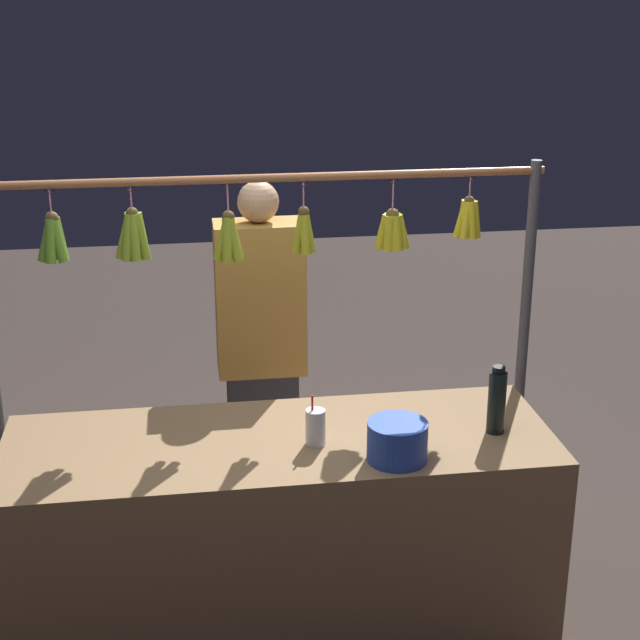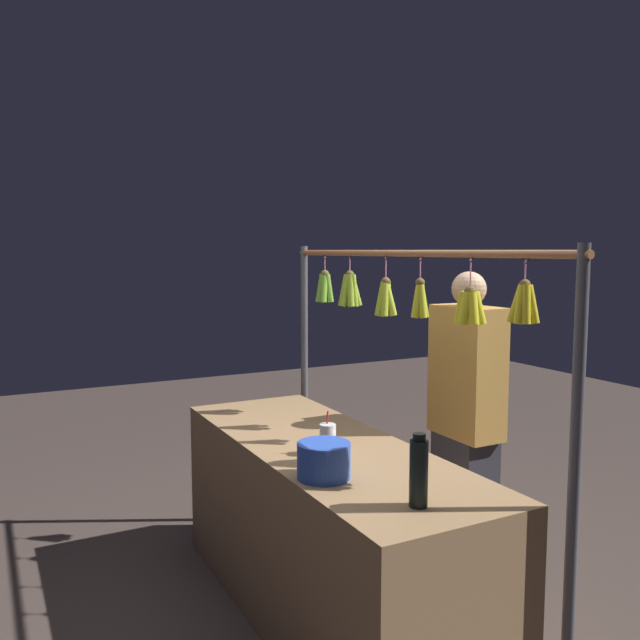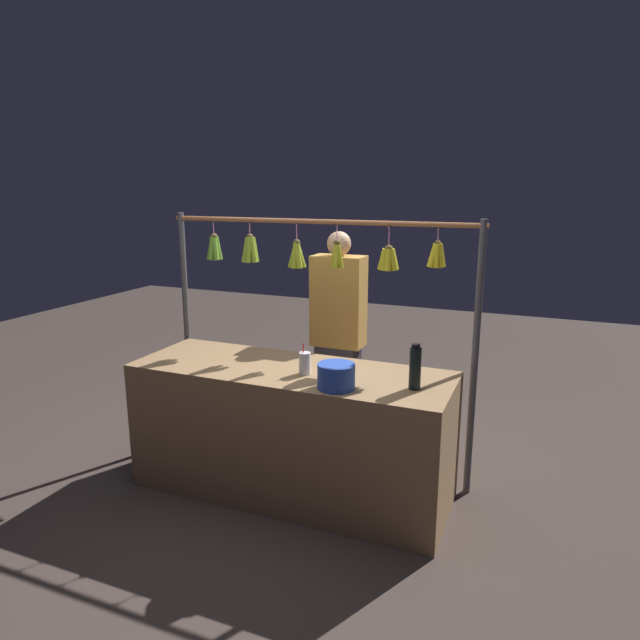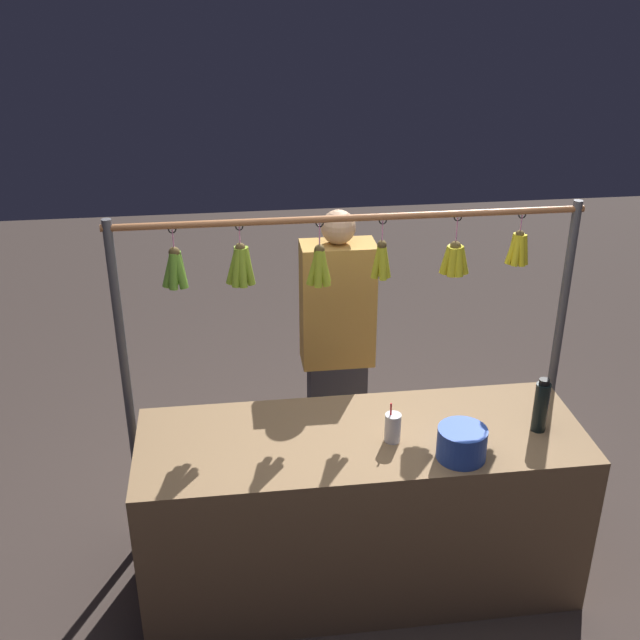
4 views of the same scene
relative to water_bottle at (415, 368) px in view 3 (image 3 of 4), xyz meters
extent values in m
plane|color=#3F342F|center=(0.80, -0.06, -0.97)|extent=(12.00, 12.00, 0.00)
cube|color=olive|center=(0.80, -0.06, -0.55)|extent=(2.03, 0.70, 0.84)
cylinder|color=#4C4C51|center=(-0.27, -0.47, -0.08)|extent=(0.04, 0.04, 1.77)
cylinder|color=#4C4C51|center=(1.87, -0.47, -0.08)|extent=(0.04, 0.04, 1.77)
cylinder|color=#9E6038|center=(0.80, -0.47, 0.76)|extent=(2.20, 0.03, 0.03)
torus|color=black|center=(0.00, -0.47, 0.74)|extent=(0.04, 0.01, 0.04)
cylinder|color=pink|center=(0.00, -0.47, 0.70)|extent=(0.01, 0.01, 0.09)
sphere|color=brown|center=(0.00, -0.47, 0.65)|extent=(0.04, 0.04, 0.04)
cylinder|color=yellow|center=(0.03, -0.47, 0.58)|extent=(0.07, 0.03, 0.15)
cylinder|color=yellow|center=(0.01, -0.45, 0.58)|extent=(0.06, 0.06, 0.15)
cylinder|color=yellow|center=(-0.01, -0.45, 0.58)|extent=(0.04, 0.06, 0.15)
cylinder|color=yellow|center=(-0.03, -0.46, 0.58)|extent=(0.05, 0.04, 0.15)
cylinder|color=yellow|center=(-0.03, -0.49, 0.58)|extent=(0.06, 0.05, 0.15)
cylinder|color=yellow|center=(-0.01, -0.50, 0.58)|extent=(0.04, 0.07, 0.15)
cylinder|color=yellow|center=(0.01, -0.50, 0.58)|extent=(0.04, 0.05, 0.15)
torus|color=black|center=(0.30, -0.47, 0.74)|extent=(0.04, 0.02, 0.04)
cylinder|color=pink|center=(0.30, -0.47, 0.67)|extent=(0.01, 0.01, 0.14)
sphere|color=brown|center=(0.30, -0.47, 0.60)|extent=(0.05, 0.05, 0.05)
cylinder|color=gold|center=(0.34, -0.47, 0.54)|extent=(0.07, 0.04, 0.14)
cylinder|color=gold|center=(0.32, -0.44, 0.54)|extent=(0.05, 0.06, 0.14)
cylinder|color=gold|center=(0.30, -0.44, 0.54)|extent=(0.05, 0.07, 0.14)
cylinder|color=gold|center=(0.27, -0.46, 0.54)|extent=(0.07, 0.05, 0.14)
cylinder|color=gold|center=(0.28, -0.49, 0.54)|extent=(0.07, 0.06, 0.15)
cylinder|color=gold|center=(0.30, -0.51, 0.54)|extent=(0.05, 0.07, 0.14)
cylinder|color=gold|center=(0.32, -0.50, 0.54)|extent=(0.06, 0.07, 0.15)
torus|color=black|center=(0.65, -0.47, 0.74)|extent=(0.04, 0.01, 0.04)
cylinder|color=pink|center=(0.65, -0.47, 0.69)|extent=(0.01, 0.01, 0.11)
sphere|color=brown|center=(0.65, -0.47, 0.63)|extent=(0.04, 0.04, 0.04)
cylinder|color=gold|center=(0.67, -0.47, 0.55)|extent=(0.06, 0.04, 0.17)
cylinder|color=gold|center=(0.65, -0.46, 0.55)|extent=(0.04, 0.06, 0.17)
cylinder|color=gold|center=(0.64, -0.47, 0.55)|extent=(0.06, 0.03, 0.17)
cylinder|color=gold|center=(0.65, -0.49, 0.55)|extent=(0.03, 0.07, 0.17)
torus|color=black|center=(0.94, -0.47, 0.74)|extent=(0.04, 0.01, 0.04)
cylinder|color=pink|center=(0.94, -0.47, 0.68)|extent=(0.01, 0.01, 0.12)
sphere|color=brown|center=(0.94, -0.47, 0.62)|extent=(0.05, 0.05, 0.05)
cylinder|color=#9DB227|center=(0.97, -0.47, 0.53)|extent=(0.08, 0.04, 0.18)
cylinder|color=#9DB227|center=(0.95, -0.45, 0.53)|extent=(0.05, 0.07, 0.18)
cylinder|color=#9DB227|center=(0.93, -0.46, 0.53)|extent=(0.06, 0.06, 0.18)
cylinder|color=#9DB227|center=(0.92, -0.48, 0.53)|extent=(0.08, 0.06, 0.18)
cylinder|color=#9DB227|center=(0.95, -0.49, 0.53)|extent=(0.05, 0.06, 0.18)
torus|color=black|center=(1.30, -0.47, 0.74)|extent=(0.04, 0.02, 0.04)
cylinder|color=pink|center=(1.30, -0.47, 0.69)|extent=(0.01, 0.01, 0.10)
sphere|color=brown|center=(1.30, -0.47, 0.64)|extent=(0.05, 0.05, 0.05)
cylinder|color=#87AA29|center=(1.33, -0.48, 0.56)|extent=(0.08, 0.04, 0.18)
cylinder|color=#87AA29|center=(1.32, -0.45, 0.56)|extent=(0.06, 0.06, 0.18)
cylinder|color=#87AA29|center=(1.30, -0.44, 0.56)|extent=(0.04, 0.07, 0.18)
cylinder|color=#87AA29|center=(1.27, -0.46, 0.56)|extent=(0.07, 0.05, 0.18)
cylinder|color=#87AA29|center=(1.27, -0.48, 0.56)|extent=(0.06, 0.04, 0.18)
cylinder|color=#87AA29|center=(1.30, -0.50, 0.56)|extent=(0.05, 0.08, 0.18)
cylinder|color=#87AA29|center=(1.32, -0.50, 0.56)|extent=(0.05, 0.06, 0.18)
torus|color=black|center=(1.60, -0.47, 0.74)|extent=(0.04, 0.01, 0.04)
cylinder|color=pink|center=(1.60, -0.47, 0.69)|extent=(0.01, 0.01, 0.11)
sphere|color=brown|center=(1.60, -0.47, 0.64)|extent=(0.05, 0.05, 0.05)
cylinder|color=#659F2D|center=(1.62, -0.47, 0.55)|extent=(0.08, 0.04, 0.17)
cylinder|color=#659F2D|center=(1.61, -0.45, 0.55)|extent=(0.05, 0.06, 0.17)
cylinder|color=#659F2D|center=(1.58, -0.46, 0.55)|extent=(0.07, 0.06, 0.17)
cylinder|color=#659F2D|center=(1.58, -0.49, 0.55)|extent=(0.06, 0.06, 0.17)
cylinder|color=#659F2D|center=(1.61, -0.50, 0.55)|extent=(0.05, 0.06, 0.17)
cylinder|color=black|center=(0.00, 0.00, -0.01)|extent=(0.07, 0.07, 0.24)
cylinder|color=black|center=(0.00, 0.00, 0.13)|extent=(0.05, 0.05, 0.02)
cylinder|color=#2A4DB6|center=(0.41, 0.16, -0.05)|extent=(0.21, 0.21, 0.14)
cylinder|color=silver|center=(0.68, 0.00, -0.06)|extent=(0.07, 0.07, 0.14)
cylinder|color=red|center=(0.69, 0.00, -0.03)|extent=(0.01, 0.02, 0.19)
cube|color=#2D2D38|center=(0.80, -0.88, -0.58)|extent=(0.31, 0.21, 0.78)
cube|color=#BF8C3F|center=(0.80, -0.88, 0.15)|extent=(0.39, 0.21, 0.68)
sphere|color=tan|center=(0.80, -0.88, 0.58)|extent=(0.18, 0.18, 0.18)
camera|label=1|loc=(1.13, 3.15, 1.49)|focal=54.50mm
camera|label=2|loc=(-1.82, 1.34, 0.78)|focal=36.80mm
camera|label=3|loc=(-0.66, 2.99, 0.99)|focal=31.70mm
camera|label=4|loc=(1.37, 2.83, 1.87)|focal=43.73mm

